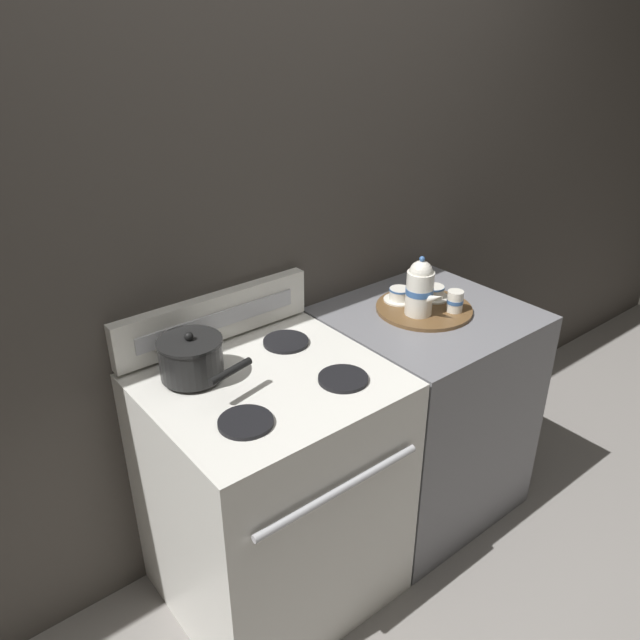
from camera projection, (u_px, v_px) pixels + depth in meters
The scene contains 11 objects.
ground_plane at pixel (350, 535), 2.51m from camera, with size 6.00×6.00×0.00m, color gray.
wall_back at pixel (292, 254), 2.25m from camera, with size 6.00×0.05×2.20m.
stove at pixel (273, 489), 2.10m from camera, with size 0.73×0.69×0.89m.
control_panel at pixel (215, 317), 2.07m from camera, with size 0.72×0.05×0.16m.
side_counter at pixel (421, 411), 2.51m from camera, with size 0.71×0.66×0.88m.
saucepan at pixel (192, 358), 1.87m from camera, with size 0.21×0.29×0.15m.
serving_tray at pixel (424, 308), 2.33m from camera, with size 0.36×0.36×0.01m.
teapot at pixel (420, 288), 2.23m from camera, with size 0.10×0.16×0.22m.
teacup_left at pixel (434, 292), 2.38m from camera, with size 0.12×0.12×0.05m.
teacup_right at pixel (400, 295), 2.36m from camera, with size 0.12×0.12×0.05m.
creamer_jug at pixel (455, 301), 2.28m from camera, with size 0.06×0.06×0.08m.
Camera 1 is at (-1.24, -1.36, 1.91)m, focal length 35.00 mm.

